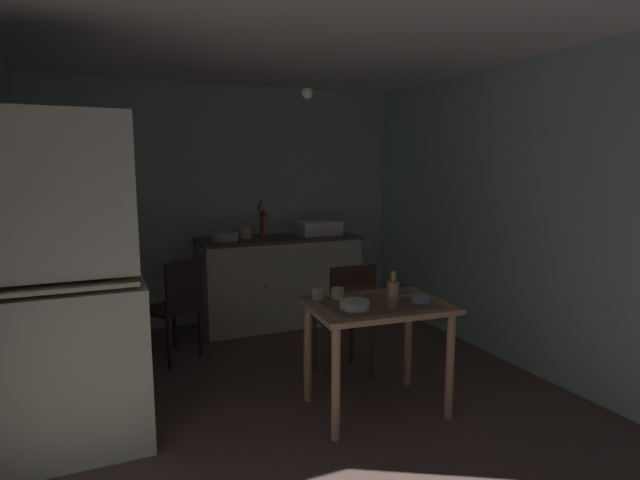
{
  "coord_description": "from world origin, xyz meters",
  "views": [
    {
      "loc": [
        -1.23,
        -3.23,
        1.66
      ],
      "look_at": [
        0.26,
        0.18,
        1.11
      ],
      "focal_mm": 28.21,
      "sensor_mm": 36.0,
      "label": 1
    }
  ],
  "objects_px": {
    "hutch_cabinet": "(66,298)",
    "chair_far_side": "(346,316)",
    "chair_by_counter": "(176,306)",
    "serving_bowl_wide": "(420,299)",
    "hand_pump": "(262,221)",
    "dining_table": "(377,320)",
    "teacup_cream": "(338,293)",
    "mixing_bowl_counter": "(225,237)",
    "sink_basin": "(318,228)",
    "glass_bottle": "(393,294)"
  },
  "relations": [
    {
      "from": "chair_far_side",
      "to": "chair_by_counter",
      "type": "bearing_deg",
      "value": 142.85
    },
    {
      "from": "sink_basin",
      "to": "serving_bowl_wide",
      "type": "distance_m",
      "value": 2.2
    },
    {
      "from": "teacup_cream",
      "to": "sink_basin",
      "type": "bearing_deg",
      "value": 70.44
    },
    {
      "from": "mixing_bowl_counter",
      "to": "teacup_cream",
      "type": "height_order",
      "value": "mixing_bowl_counter"
    },
    {
      "from": "mixing_bowl_counter",
      "to": "dining_table",
      "type": "relative_size",
      "value": 0.27
    },
    {
      "from": "glass_bottle",
      "to": "serving_bowl_wide",
      "type": "bearing_deg",
      "value": 14.66
    },
    {
      "from": "hutch_cabinet",
      "to": "dining_table",
      "type": "distance_m",
      "value": 1.91
    },
    {
      "from": "chair_far_side",
      "to": "serving_bowl_wide",
      "type": "relative_size",
      "value": 7.18
    },
    {
      "from": "chair_far_side",
      "to": "chair_by_counter",
      "type": "distance_m",
      "value": 1.48
    },
    {
      "from": "hutch_cabinet",
      "to": "mixing_bowl_counter",
      "type": "height_order",
      "value": "hutch_cabinet"
    },
    {
      "from": "hutch_cabinet",
      "to": "chair_far_side",
      "type": "bearing_deg",
      "value": 8.45
    },
    {
      "from": "hutch_cabinet",
      "to": "chair_far_side",
      "type": "relative_size",
      "value": 2.13
    },
    {
      "from": "hutch_cabinet",
      "to": "hand_pump",
      "type": "relative_size",
      "value": 5.02
    },
    {
      "from": "sink_basin",
      "to": "chair_far_side",
      "type": "distance_m",
      "value": 1.66
    },
    {
      "from": "chair_by_counter",
      "to": "glass_bottle",
      "type": "bearing_deg",
      "value": -54.9
    },
    {
      "from": "dining_table",
      "to": "chair_by_counter",
      "type": "distance_m",
      "value": 1.85
    },
    {
      "from": "hutch_cabinet",
      "to": "chair_far_side",
      "type": "height_order",
      "value": "hutch_cabinet"
    },
    {
      "from": "mixing_bowl_counter",
      "to": "glass_bottle",
      "type": "distance_m",
      "value": 2.28
    },
    {
      "from": "hutch_cabinet",
      "to": "mixing_bowl_counter",
      "type": "bearing_deg",
      "value": 52.92
    },
    {
      "from": "teacup_cream",
      "to": "hand_pump",
      "type": "bearing_deg",
      "value": 88.32
    },
    {
      "from": "sink_basin",
      "to": "hutch_cabinet",
      "type": "bearing_deg",
      "value": -142.43
    },
    {
      "from": "mixing_bowl_counter",
      "to": "chair_by_counter",
      "type": "bearing_deg",
      "value": -134.89
    },
    {
      "from": "hutch_cabinet",
      "to": "chair_by_counter",
      "type": "distance_m",
      "value": 1.46
    },
    {
      "from": "chair_far_side",
      "to": "hutch_cabinet",
      "type": "bearing_deg",
      "value": -171.55
    },
    {
      "from": "mixing_bowl_counter",
      "to": "chair_by_counter",
      "type": "height_order",
      "value": "mixing_bowl_counter"
    },
    {
      "from": "mixing_bowl_counter",
      "to": "dining_table",
      "type": "height_order",
      "value": "mixing_bowl_counter"
    },
    {
      "from": "dining_table",
      "to": "glass_bottle",
      "type": "distance_m",
      "value": 0.27
    },
    {
      "from": "chair_far_side",
      "to": "teacup_cream",
      "type": "height_order",
      "value": "chair_far_side"
    },
    {
      "from": "hand_pump",
      "to": "teacup_cream",
      "type": "height_order",
      "value": "hand_pump"
    },
    {
      "from": "sink_basin",
      "to": "serving_bowl_wide",
      "type": "xyz_separation_m",
      "value": [
        -0.2,
        -2.18,
        -0.23
      ]
    },
    {
      "from": "hand_pump",
      "to": "dining_table",
      "type": "distance_m",
      "value": 2.19
    },
    {
      "from": "glass_bottle",
      "to": "chair_by_counter",
      "type": "bearing_deg",
      "value": 125.1
    },
    {
      "from": "hand_pump",
      "to": "chair_by_counter",
      "type": "xyz_separation_m",
      "value": [
        -0.98,
        -0.67,
        -0.62
      ]
    },
    {
      "from": "sink_basin",
      "to": "hand_pump",
      "type": "relative_size",
      "value": 1.13
    },
    {
      "from": "sink_basin",
      "to": "serving_bowl_wide",
      "type": "height_order",
      "value": "sink_basin"
    },
    {
      "from": "chair_far_side",
      "to": "dining_table",
      "type": "bearing_deg",
      "value": -95.67
    },
    {
      "from": "dining_table",
      "to": "chair_far_side",
      "type": "bearing_deg",
      "value": 84.33
    },
    {
      "from": "mixing_bowl_counter",
      "to": "dining_table",
      "type": "xyz_separation_m",
      "value": [
        0.54,
        -2.04,
        -0.34
      ]
    },
    {
      "from": "hand_pump",
      "to": "teacup_cream",
      "type": "distance_m",
      "value": 1.95
    },
    {
      "from": "mixing_bowl_counter",
      "to": "teacup_cream",
      "type": "bearing_deg",
      "value": -79.13
    },
    {
      "from": "hand_pump",
      "to": "chair_by_counter",
      "type": "relative_size",
      "value": 0.44
    },
    {
      "from": "dining_table",
      "to": "serving_bowl_wide",
      "type": "xyz_separation_m",
      "value": [
        0.28,
        -0.1,
        0.14
      ]
    },
    {
      "from": "chair_by_counter",
      "to": "serving_bowl_wide",
      "type": "height_order",
      "value": "chair_by_counter"
    },
    {
      "from": "chair_far_side",
      "to": "glass_bottle",
      "type": "height_order",
      "value": "glass_bottle"
    },
    {
      "from": "hand_pump",
      "to": "dining_table",
      "type": "xyz_separation_m",
      "value": [
        0.14,
        -2.13,
        -0.47
      ]
    },
    {
      "from": "chair_far_side",
      "to": "hand_pump",
      "type": "bearing_deg",
      "value": 97.05
    },
    {
      "from": "mixing_bowl_counter",
      "to": "glass_bottle",
      "type": "bearing_deg",
      "value": -75.58
    },
    {
      "from": "dining_table",
      "to": "serving_bowl_wide",
      "type": "bearing_deg",
      "value": -19.05
    },
    {
      "from": "sink_basin",
      "to": "mixing_bowl_counter",
      "type": "relative_size",
      "value": 1.67
    },
    {
      "from": "hutch_cabinet",
      "to": "chair_by_counter",
      "type": "height_order",
      "value": "hutch_cabinet"
    }
  ]
}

